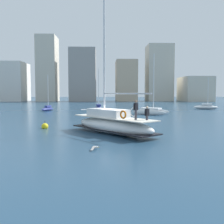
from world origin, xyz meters
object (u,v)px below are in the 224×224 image
(moored_sloop_far, at_px, (98,107))
(main_sailboat, at_px, (112,123))
(moored_catamaran, at_px, (151,111))
(moored_cutter_left, at_px, (206,107))
(mooring_buoy, at_px, (45,126))
(seagull, at_px, (95,147))
(moored_cutter_right, at_px, (48,108))

(moored_sloop_far, bearing_deg, main_sailboat, -86.78)
(moored_catamaran, bearing_deg, moored_sloop_far, 127.05)
(moored_catamaran, height_order, moored_cutter_left, moored_catamaran)
(main_sailboat, relative_size, mooring_buoy, 13.54)
(mooring_buoy, bearing_deg, main_sailboat, -27.59)
(moored_sloop_far, distance_m, mooring_buoy, 28.89)
(main_sailboat, relative_size, moored_catamaran, 1.28)
(seagull, bearing_deg, moored_cutter_right, 106.23)
(moored_cutter_right, relative_size, seagull, 5.66)
(moored_cutter_right, bearing_deg, moored_sloop_far, 11.93)
(main_sailboat, bearing_deg, moored_cutter_left, 57.04)
(moored_cutter_left, height_order, seagull, moored_cutter_left)
(moored_sloop_far, distance_m, moored_catamaran, 14.91)
(main_sailboat, bearing_deg, mooring_buoy, 152.41)
(moored_catamaran, bearing_deg, main_sailboat, -109.66)
(main_sailboat, height_order, moored_cutter_left, main_sailboat)
(moored_sloop_far, xyz_separation_m, mooring_buoy, (-5.00, -28.45, -0.36))
(moored_sloop_far, relative_size, seagull, 6.74)
(main_sailboat, distance_m, moored_catamaran, 21.35)
(moored_catamaran, xyz_separation_m, seagull, (-8.55, -26.78, -0.53))
(moored_cutter_right, bearing_deg, moored_cutter_left, 6.52)
(moored_cutter_right, bearing_deg, mooring_buoy, -78.82)
(moored_cutter_left, xyz_separation_m, seagull, (-23.24, -40.40, -0.40))
(moored_catamaran, height_order, moored_cutter_right, moored_catamaran)
(main_sailboat, height_order, moored_cutter_right, main_sailboat)
(moored_sloop_far, xyz_separation_m, moored_catamaran, (8.98, -11.90, 0.11))
(main_sailboat, xyz_separation_m, moored_catamaran, (7.18, 20.11, -0.23))
(seagull, distance_m, mooring_buoy, 11.59)
(moored_sloop_far, bearing_deg, mooring_buoy, -99.97)
(main_sailboat, relative_size, seagull, 10.01)
(main_sailboat, xyz_separation_m, moored_cutter_left, (21.87, 33.73, -0.36))
(moored_cutter_right, xyz_separation_m, seagull, (10.63, -36.53, -0.35))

